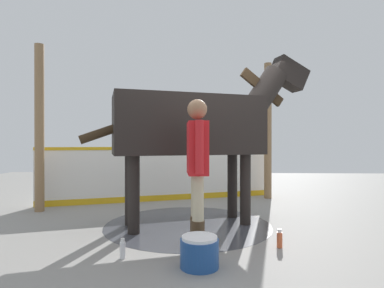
{
  "coord_description": "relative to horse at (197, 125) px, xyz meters",
  "views": [
    {
      "loc": [
        -4.49,
        0.01,
        1.21
      ],
      "look_at": [
        -0.44,
        0.18,
        1.19
      ],
      "focal_mm": 28.93,
      "sensor_mm": 36.0,
      "label": 1
    }
  ],
  "objects": [
    {
      "name": "bottle_shampoo",
      "position": [
        -1.41,
        0.74,
        -1.38
      ],
      "size": [
        0.06,
        0.06,
        0.21
      ],
      "color": "white",
      "rests_on": "ground"
    },
    {
      "name": "handler",
      "position": [
        -1.05,
        -0.03,
        -0.48
      ],
      "size": [
        0.68,
        0.27,
        1.71
      ],
      "rotation": [
        0.0,
        0.0,
        1.68
      ],
      "color": "#47331E",
      "rests_on": "ground"
    },
    {
      "name": "ground_plane",
      "position": [
        -0.11,
        -0.14,
        -1.48
      ],
      "size": [
        16.0,
        16.0,
        0.02
      ],
      "primitive_type": "cube",
      "color": "gray"
    },
    {
      "name": "wet_patch",
      "position": [
        -0.04,
        0.13,
        -1.47
      ],
      "size": [
        2.44,
        2.44,
        0.0
      ],
      "primitive_type": "cylinder",
      "color": "#42444C",
      "rests_on": "ground"
    },
    {
      "name": "roof_post_near",
      "position": [
        2.21,
        -1.49,
        0.0
      ],
      "size": [
        0.16,
        0.16,
        2.95
      ],
      "primitive_type": "cylinder",
      "color": "olive",
      "rests_on": "ground"
    },
    {
      "name": "roof_post_far",
      "position": [
        0.72,
        2.8,
        0.0
      ],
      "size": [
        0.16,
        0.16,
        2.95
      ],
      "primitive_type": "cylinder",
      "color": "olive",
      "rests_on": "ground"
    },
    {
      "name": "bottle_spray",
      "position": [
        -1.01,
        -0.98,
        -1.38
      ],
      "size": [
        0.06,
        0.06,
        0.21
      ],
      "color": "#CC5933",
      "rests_on": "ground"
    },
    {
      "name": "horse",
      "position": [
        0.0,
        0.0,
        0.0
      ],
      "size": [
        1.55,
        3.43,
        2.61
      ],
      "rotation": [
        0.0,
        0.0,
        -1.24
      ],
      "color": "black",
      "rests_on": "ground"
    },
    {
      "name": "wash_bucket",
      "position": [
        -1.61,
        -0.07,
        -1.32
      ],
      "size": [
        0.38,
        0.38,
        0.3
      ],
      "color": "#1E478C",
      "rests_on": "ground"
    },
    {
      "name": "barrier_wall",
      "position": [
        1.84,
        0.78,
        -0.95
      ],
      "size": [
        1.67,
        4.63,
        1.13
      ],
      "color": "white",
      "rests_on": "ground"
    }
  ]
}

